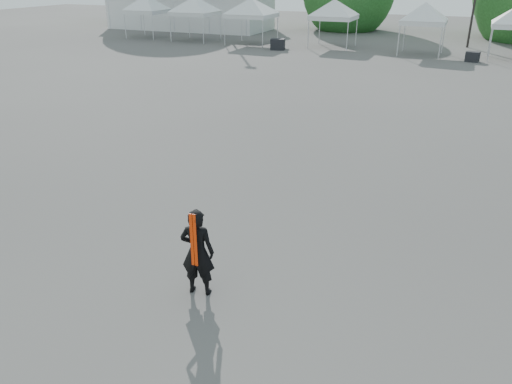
% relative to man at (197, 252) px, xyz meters
% --- Properties ---
extents(ground, '(120.00, 120.00, 0.00)m').
position_rel_man_xyz_m(ground, '(0.35, 2.53, -0.82)').
color(ground, '#474442').
rests_on(ground, ground).
extents(marquee, '(15.00, 6.25, 4.23)m').
position_rel_man_xyz_m(marquee, '(-21.65, 37.53, 1.15)').
color(marquee, silver).
rests_on(marquee, ground).
extents(tent_b, '(4.43, 4.43, 3.88)m').
position_rel_man_xyz_m(tent_b, '(-16.90, 30.10, 2.24)').
color(tent_b, silver).
rests_on(tent_b, ground).
extents(tent_c, '(4.63, 4.63, 3.88)m').
position_rel_man_xyz_m(tent_c, '(-12.00, 30.01, 2.24)').
color(tent_c, silver).
rests_on(tent_c, ground).
extents(tent_d, '(4.31, 4.31, 3.88)m').
position_rel_man_xyz_m(tent_d, '(-5.87, 30.82, 2.24)').
color(tent_d, silver).
rests_on(tent_d, ground).
extents(tent_e, '(3.98, 3.98, 3.88)m').
position_rel_man_xyz_m(tent_e, '(0.50, 29.64, 2.24)').
color(tent_e, silver).
rests_on(tent_e, ground).
extents(man, '(0.66, 0.49, 1.63)m').
position_rel_man_xyz_m(man, '(0.00, 0.00, 0.00)').
color(man, black).
rests_on(man, ground).
extents(crate_west, '(1.12, 0.96, 0.76)m').
position_rel_man_xyz_m(crate_west, '(-9.10, 27.99, -0.44)').
color(crate_west, black).
rests_on(crate_west, ground).
extents(crate_mid, '(0.88, 0.73, 0.61)m').
position_rel_man_xyz_m(crate_mid, '(3.83, 27.95, -0.51)').
color(crate_mid, black).
rests_on(crate_mid, ground).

